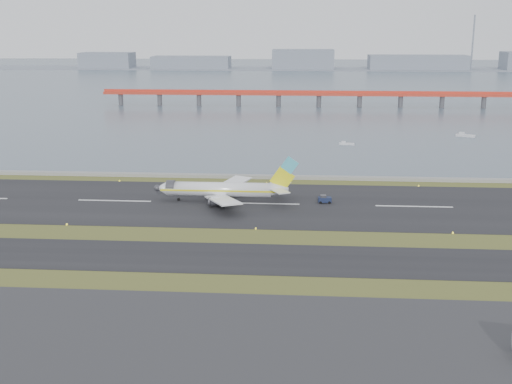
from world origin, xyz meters
TOP-DOWN VIEW (x-y plane):
  - ground at (0.00, 0.00)m, footprint 1000.00×1000.00m
  - apron_strip at (0.00, -55.00)m, footprint 1000.00×50.00m
  - taxiway_strip at (0.00, -12.00)m, footprint 1000.00×18.00m
  - runway_strip at (0.00, 30.00)m, footprint 1000.00×45.00m
  - seawall at (0.00, 60.00)m, footprint 1000.00×2.50m
  - bay_water at (0.00, 460.00)m, footprint 1400.00×800.00m
  - red_pier at (20.00, 250.00)m, footprint 260.00×5.00m
  - far_shoreline at (13.62, 620.00)m, footprint 1400.00×80.00m
  - airliner at (-10.18, 31.30)m, footprint 38.52×32.89m
  - pushback_tug at (16.65, 31.99)m, footprint 3.58×2.25m
  - workboat_near at (28.10, 121.54)m, footprint 6.24×2.59m
  - workboat_far at (80.53, 145.28)m, footprint 8.22×5.32m

SIDE VIEW (x-z plane):
  - ground at x=0.00m, z-range 0.00..0.00m
  - bay_water at x=0.00m, z-range -0.65..0.65m
  - apron_strip at x=0.00m, z-range 0.00..0.10m
  - taxiway_strip at x=0.00m, z-range 0.00..0.10m
  - runway_strip at x=0.00m, z-range 0.00..0.10m
  - workboat_near at x=28.10m, z-range -0.27..1.20m
  - seawall at x=0.00m, z-range 0.00..1.00m
  - workboat_far at x=80.53m, z-range -0.35..1.56m
  - pushback_tug at x=16.65m, z-range -0.03..2.19m
  - airliner at x=-10.18m, z-range -2.94..9.86m
  - far_shoreline at x=13.62m, z-range -24.18..36.32m
  - red_pier at x=20.00m, z-range 2.18..12.38m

